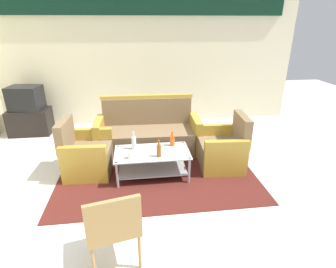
# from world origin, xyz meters

# --- Properties ---
(ground_plane) EXTENTS (14.00, 14.00, 0.00)m
(ground_plane) POSITION_xyz_m (0.00, 0.00, 0.00)
(ground_plane) COLOR white
(wall_back) EXTENTS (6.52, 0.19, 2.80)m
(wall_back) POSITION_xyz_m (0.00, 3.05, 1.48)
(wall_back) COLOR beige
(wall_back) RESTS_ON ground
(rug) EXTENTS (2.97, 2.21, 0.01)m
(rug) POSITION_xyz_m (-0.05, 0.72, 0.01)
(rug) COLOR #511E19
(rug) RESTS_ON ground
(couch) EXTENTS (1.82, 0.79, 0.96)m
(couch) POSITION_xyz_m (-0.13, 1.43, 0.32)
(couch) COLOR #7F6647
(couch) RESTS_ON rug
(armchair_left) EXTENTS (0.74, 0.80, 0.85)m
(armchair_left) POSITION_xyz_m (-1.12, 0.80, 0.29)
(armchair_left) COLOR #7F6647
(armchair_left) RESTS_ON rug
(armchair_right) EXTENTS (0.74, 0.80, 0.85)m
(armchair_right) POSITION_xyz_m (1.02, 0.73, 0.29)
(armchair_right) COLOR #7F6647
(armchair_right) RESTS_ON rug
(coffee_table) EXTENTS (1.10, 0.60, 0.40)m
(coffee_table) POSITION_xyz_m (-0.12, 0.55, 0.27)
(coffee_table) COLOR silver
(coffee_table) RESTS_ON rug
(bottle_orange) EXTENTS (0.07, 0.07, 0.23)m
(bottle_orange) POSITION_xyz_m (0.20, 0.73, 0.50)
(bottle_orange) COLOR #D85919
(bottle_orange) RESTS_ON coffee_table
(bottle_clear) EXTENTS (0.07, 0.07, 0.27)m
(bottle_clear) POSITION_xyz_m (-0.39, 0.68, 0.51)
(bottle_clear) COLOR silver
(bottle_clear) RESTS_ON coffee_table
(bottle_brown) EXTENTS (0.07, 0.07, 0.25)m
(bottle_brown) POSITION_xyz_m (-0.04, 0.39, 0.51)
(bottle_brown) COLOR brown
(bottle_brown) RESTS_ON coffee_table
(cup) EXTENTS (0.08, 0.08, 0.10)m
(cup) POSITION_xyz_m (-0.44, 0.38, 0.46)
(cup) COLOR silver
(cup) RESTS_ON coffee_table
(tv_stand) EXTENTS (0.80, 0.50, 0.52)m
(tv_stand) POSITION_xyz_m (-2.51, 2.55, 0.26)
(tv_stand) COLOR black
(tv_stand) RESTS_ON ground
(television) EXTENTS (0.66, 0.53, 0.48)m
(television) POSITION_xyz_m (-2.51, 2.55, 0.76)
(television) COLOR black
(television) RESTS_ON tv_stand
(wicker_chair) EXTENTS (0.57, 0.57, 0.84)m
(wicker_chair) POSITION_xyz_m (-0.59, -1.02, 0.49)
(wicker_chair) COLOR #AD844C
(wicker_chair) RESTS_ON ground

